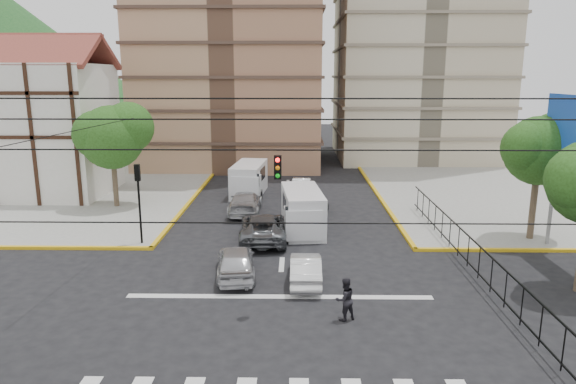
{
  "coord_description": "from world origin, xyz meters",
  "views": [
    {
      "loc": [
        0.67,
        -19.03,
        9.19
      ],
      "look_at": [
        0.33,
        3.69,
        4.0
      ],
      "focal_mm": 32.0,
      "sensor_mm": 36.0,
      "label": 1
    }
  ],
  "objects_px": {
    "van_right_lane": "(302,212)",
    "car_silver_front_left": "(236,261)",
    "traffic_light_nw": "(139,191)",
    "car_white_front_right": "(306,269)",
    "pedestrian_crosswalk": "(345,299)",
    "van_left_lane": "(249,180)"
  },
  "relations": [
    {
      "from": "van_right_lane",
      "to": "car_silver_front_left",
      "type": "xyz_separation_m",
      "value": [
        -3.19,
        -7.07,
        -0.46
      ]
    },
    {
      "from": "traffic_light_nw",
      "to": "car_silver_front_left",
      "type": "bearing_deg",
      "value": -37.22
    },
    {
      "from": "traffic_light_nw",
      "to": "van_right_lane",
      "type": "bearing_deg",
      "value": 17.14
    },
    {
      "from": "car_silver_front_left",
      "to": "car_white_front_right",
      "type": "xyz_separation_m",
      "value": [
        3.24,
        -0.69,
        -0.09
      ]
    },
    {
      "from": "van_right_lane",
      "to": "car_white_front_right",
      "type": "bearing_deg",
      "value": -95.43
    },
    {
      "from": "car_white_front_right",
      "to": "pedestrian_crosswalk",
      "type": "xyz_separation_m",
      "value": [
        1.43,
        -3.63,
        0.2
      ]
    },
    {
      "from": "van_right_lane",
      "to": "car_white_front_right",
      "type": "xyz_separation_m",
      "value": [
        0.05,
        -7.76,
        -0.56
      ]
    },
    {
      "from": "van_right_lane",
      "to": "car_silver_front_left",
      "type": "bearing_deg",
      "value": -120.09
    },
    {
      "from": "van_right_lane",
      "to": "car_white_front_right",
      "type": "distance_m",
      "value": 7.78
    },
    {
      "from": "van_left_lane",
      "to": "pedestrian_crosswalk",
      "type": "height_order",
      "value": "van_left_lane"
    },
    {
      "from": "van_right_lane",
      "to": "pedestrian_crosswalk",
      "type": "bearing_deg",
      "value": -88.42
    },
    {
      "from": "car_white_front_right",
      "to": "car_silver_front_left",
      "type": "bearing_deg",
      "value": -11.74
    },
    {
      "from": "van_left_lane",
      "to": "pedestrian_crosswalk",
      "type": "xyz_separation_m",
      "value": [
        5.55,
        -20.97,
        -0.35
      ]
    },
    {
      "from": "van_left_lane",
      "to": "car_silver_front_left",
      "type": "bearing_deg",
      "value": -81.53
    },
    {
      "from": "van_left_lane",
      "to": "car_white_front_right",
      "type": "xyz_separation_m",
      "value": [
        4.12,
        -17.34,
        -0.55
      ]
    },
    {
      "from": "van_right_lane",
      "to": "pedestrian_crosswalk",
      "type": "xyz_separation_m",
      "value": [
        1.48,
        -11.39,
        -0.36
      ]
    },
    {
      "from": "traffic_light_nw",
      "to": "car_white_front_right",
      "type": "xyz_separation_m",
      "value": [
        8.94,
        -5.02,
        -2.47
      ]
    },
    {
      "from": "van_left_lane",
      "to": "traffic_light_nw",
      "type": "bearing_deg",
      "value": -105.92
    },
    {
      "from": "van_right_lane",
      "to": "car_silver_front_left",
      "type": "height_order",
      "value": "van_right_lane"
    },
    {
      "from": "van_right_lane",
      "to": "van_left_lane",
      "type": "distance_m",
      "value": 10.41
    },
    {
      "from": "traffic_light_nw",
      "to": "car_white_front_right",
      "type": "bearing_deg",
      "value": -29.31
    },
    {
      "from": "traffic_light_nw",
      "to": "pedestrian_crosswalk",
      "type": "height_order",
      "value": "traffic_light_nw"
    }
  ]
}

